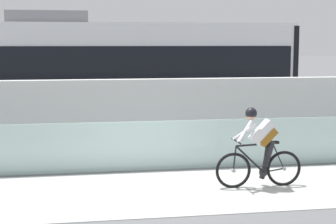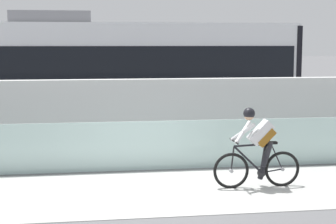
# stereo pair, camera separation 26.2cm
# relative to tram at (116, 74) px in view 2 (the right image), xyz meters

# --- Properties ---
(ground_plane) EXTENTS (200.00, 200.00, 0.00)m
(ground_plane) POSITION_rel_tram_xyz_m (0.39, -6.85, -1.89)
(ground_plane) COLOR slate
(bike_path_deck) EXTENTS (32.00, 3.20, 0.01)m
(bike_path_deck) POSITION_rel_tram_xyz_m (0.39, -6.85, -1.89)
(bike_path_deck) COLOR beige
(bike_path_deck) RESTS_ON ground
(glass_parapet) EXTENTS (32.00, 0.05, 1.11)m
(glass_parapet) POSITION_rel_tram_xyz_m (0.39, -5.00, -1.34)
(glass_parapet) COLOR silver
(glass_parapet) RESTS_ON ground
(concrete_barrier_wall) EXTENTS (32.00, 0.36, 1.95)m
(concrete_barrier_wall) POSITION_rel_tram_xyz_m (0.39, -3.20, -0.92)
(concrete_barrier_wall) COLOR silver
(concrete_barrier_wall) RESTS_ON ground
(tram_rail_near) EXTENTS (32.00, 0.08, 0.01)m
(tram_rail_near) POSITION_rel_tram_xyz_m (0.39, -0.72, -1.89)
(tram_rail_near) COLOR #595654
(tram_rail_near) RESTS_ON ground
(tram_rail_far) EXTENTS (32.00, 0.08, 0.01)m
(tram_rail_far) POSITION_rel_tram_xyz_m (0.39, 0.72, -1.89)
(tram_rail_far) COLOR #595654
(tram_rail_far) RESTS_ON ground
(tram) EXTENTS (11.06, 2.54, 3.81)m
(tram) POSITION_rel_tram_xyz_m (0.00, 0.00, 0.00)
(tram) COLOR silver
(tram) RESTS_ON ground
(cyclist_on_bike) EXTENTS (1.77, 0.58, 1.61)m
(cyclist_on_bike) POSITION_rel_tram_xyz_m (2.41, -6.85, -1.11)
(cyclist_on_bike) COLOR black
(cyclist_on_bike) RESTS_ON ground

